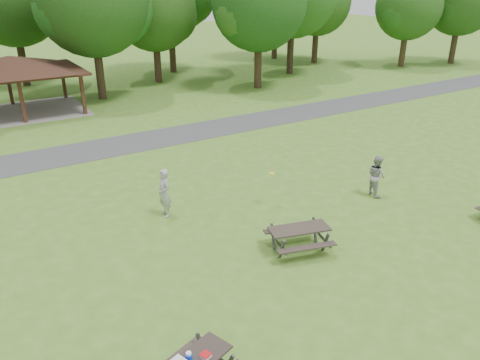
% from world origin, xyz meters
% --- Properties ---
extents(ground, '(160.00, 160.00, 0.00)m').
position_xyz_m(ground, '(0.00, 0.00, 0.00)').
color(ground, '#467521').
rests_on(ground, ground).
extents(asphalt_path, '(120.00, 3.20, 0.02)m').
position_xyz_m(asphalt_path, '(0.00, 14.00, 0.01)').
color(asphalt_path, '#3F3F41').
rests_on(asphalt_path, ground).
extents(pavilion, '(8.60, 7.01, 3.76)m').
position_xyz_m(pavilion, '(-4.00, 24.00, 3.06)').
color(pavilion, '#362013').
rests_on(pavilion, ground).
extents(tree_row_e, '(8.40, 8.00, 11.02)m').
position_xyz_m(tree_row_e, '(2.10, 25.03, 6.78)').
color(tree_row_e, black).
rests_on(tree_row_e, ground).
extents(tree_row_f, '(7.35, 7.00, 9.55)m').
position_xyz_m(tree_row_f, '(8.09, 28.53, 5.84)').
color(tree_row_f, '#301F15').
rests_on(tree_row_f, ground).
extents(tree_row_g, '(7.77, 7.40, 10.25)m').
position_xyz_m(tree_row_g, '(14.09, 22.03, 6.33)').
color(tree_row_g, black).
rests_on(tree_row_g, ground).
extents(tree_row_i, '(7.14, 6.80, 9.52)m').
position_xyz_m(tree_row_i, '(26.08, 29.03, 5.91)').
color(tree_row_i, '#311F15').
rests_on(tree_row_i, ground).
extents(tree_row_j, '(6.72, 6.40, 8.96)m').
position_xyz_m(tree_row_j, '(32.08, 22.53, 5.56)').
color(tree_row_j, '#322416').
rests_on(tree_row_j, ground).
extents(tree_flank_right, '(7.56, 7.20, 9.97)m').
position_xyz_m(tree_flank_right, '(38.09, 21.03, 6.15)').
color(tree_flank_right, '#302215').
rests_on(tree_flank_right, ground).
extents(picnic_table_middle, '(2.34, 2.07, 0.86)m').
position_xyz_m(picnic_table_middle, '(1.13, 0.53, 0.64)').
color(picnic_table_middle, '#2F2822').
rests_on(picnic_table_middle, ground).
extents(frisbee_in_flight, '(0.30, 0.30, 0.02)m').
position_xyz_m(frisbee_in_flight, '(2.32, 3.76, 1.36)').
color(frisbee_in_flight, yellow).
rests_on(frisbee_in_flight, ground).
extents(frisbee_thrower, '(0.48, 0.70, 1.87)m').
position_xyz_m(frisbee_thrower, '(-1.62, 5.19, 0.94)').
color(frisbee_thrower, '#A5A5A7').
rests_on(frisbee_thrower, ground).
extents(frisbee_catcher, '(0.78, 0.93, 1.73)m').
position_xyz_m(frisbee_catcher, '(6.53, 2.24, 0.86)').
color(frisbee_catcher, '#99999C').
rests_on(frisbee_catcher, ground).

